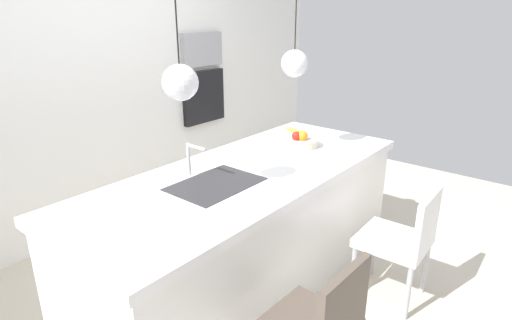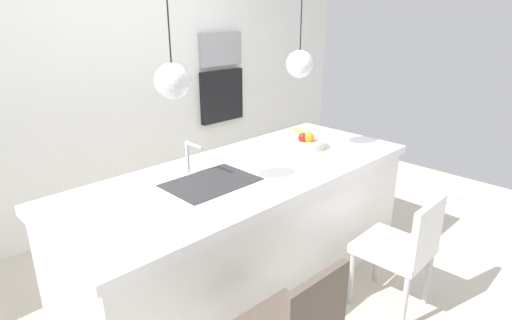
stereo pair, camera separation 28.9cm
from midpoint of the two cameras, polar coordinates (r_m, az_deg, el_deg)
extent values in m
plane|color=beige|center=(3.27, -3.79, -16.25)|extent=(6.60, 6.60, 0.00)
cube|color=white|center=(4.02, -22.00, 9.46)|extent=(6.00, 0.10, 2.60)
cube|color=white|center=(3.05, -3.97, -9.91)|extent=(2.52, 0.96, 0.83)
cube|color=white|center=(2.85, -4.18, -2.09)|extent=(2.58, 1.02, 0.06)
cube|color=#2D2D30|center=(2.65, -8.63, -3.42)|extent=(0.56, 0.40, 0.02)
cylinder|color=silver|center=(2.78, -12.10, 0.01)|extent=(0.02, 0.02, 0.22)
cylinder|color=silver|center=(2.69, -11.17, 1.65)|extent=(0.02, 0.16, 0.02)
cylinder|color=beige|center=(3.35, 3.73, 2.38)|extent=(0.28, 0.28, 0.06)
sphere|color=red|center=(3.31, 3.07, 3.22)|extent=(0.08, 0.08, 0.08)
sphere|color=orange|center=(3.31, 3.86, 3.24)|extent=(0.09, 0.09, 0.09)
ellipsoid|color=yellow|center=(3.35, 2.99, 3.80)|extent=(0.10, 0.19, 0.10)
cube|color=#9E9EA3|center=(4.58, -9.32, 14.61)|extent=(0.54, 0.08, 0.34)
cube|color=black|center=(4.65, -8.98, 8.48)|extent=(0.56, 0.08, 0.56)
cube|color=brown|center=(2.01, 7.60, -19.33)|extent=(0.40, 0.05, 0.37)
cube|color=white|center=(3.01, 15.51, -10.59)|extent=(0.43, 0.45, 0.06)
cube|color=white|center=(2.86, 19.62, -7.95)|extent=(0.39, 0.05, 0.36)
cylinder|color=#B2B2B7|center=(3.33, 13.28, -11.87)|extent=(0.04, 0.04, 0.41)
cylinder|color=#B2B2B7|center=(3.06, 10.37, -14.78)|extent=(0.04, 0.04, 0.41)
cylinder|color=#B2B2B7|center=(3.23, 19.58, -13.69)|extent=(0.04, 0.04, 0.41)
cylinder|color=#B2B2B7|center=(2.95, 17.23, -16.96)|extent=(0.04, 0.04, 0.41)
sphere|color=silver|center=(2.32, -13.86, 10.15)|extent=(0.20, 0.20, 0.20)
cylinder|color=black|center=(2.29, -14.72, 20.01)|extent=(0.01, 0.01, 0.60)
sphere|color=silver|center=(3.08, 2.52, 12.95)|extent=(0.20, 0.20, 0.20)
cylinder|color=black|center=(3.06, 2.63, 20.38)|extent=(0.01, 0.01, 0.60)
camera|label=1|loc=(0.14, -92.86, -1.03)|focal=29.43mm
camera|label=2|loc=(0.14, 87.14, 1.03)|focal=29.43mm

